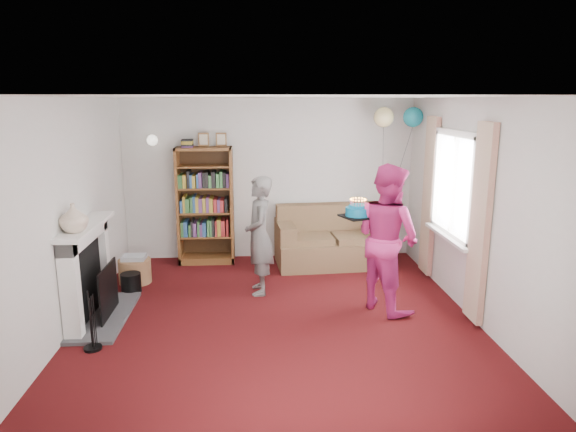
{
  "coord_description": "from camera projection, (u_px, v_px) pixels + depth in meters",
  "views": [
    {
      "loc": [
        -0.25,
        -5.47,
        2.47
      ],
      "look_at": [
        0.16,
        0.6,
        1.09
      ],
      "focal_mm": 32.0,
      "sensor_mm": 36.0,
      "label": 1
    }
  ],
  "objects": [
    {
      "name": "bookcase",
      "position": [
        206.0,
        206.0,
        7.87
      ],
      "size": [
        0.84,
        0.42,
        1.99
      ],
      "color": "#472B14",
      "rests_on": "ground"
    },
    {
      "name": "wall_right",
      "position": [
        477.0,
        211.0,
        5.76
      ],
      "size": [
        0.02,
        5.0,
        2.5
      ],
      "primitive_type": "cube",
      "color": "silver",
      "rests_on": "ground"
    },
    {
      "name": "balloons",
      "position": [
        398.0,
        117.0,
        7.55
      ],
      "size": [
        0.73,
        0.45,
        1.71
      ],
      "color": "#3F3F3F",
      "rests_on": "ground"
    },
    {
      "name": "fireplace",
      "position": [
        93.0,
        276.0,
        5.82
      ],
      "size": [
        0.55,
        1.8,
        1.12
      ],
      "color": "#3F3F42",
      "rests_on": "ground"
    },
    {
      "name": "wicker_basket",
      "position": [
        135.0,
        270.0,
        7.07
      ],
      "size": [
        0.44,
        0.44,
        0.39
      ],
      "rotation": [
        0.0,
        0.0,
        -0.02
      ],
      "color": "#9B6A48",
      "rests_on": "ground"
    },
    {
      "name": "wall_sconce",
      "position": [
        152.0,
        140.0,
        7.65
      ],
      "size": [
        0.16,
        0.23,
        0.16
      ],
      "color": "gold",
      "rests_on": "ground"
    },
    {
      "name": "wall_left",
      "position": [
        65.0,
        217.0,
        5.46
      ],
      "size": [
        0.02,
        5.0,
        2.5
      ],
      "primitive_type": "cube",
      "color": "silver",
      "rests_on": "ground"
    },
    {
      "name": "ceiling",
      "position": [
        276.0,
        96.0,
        5.33
      ],
      "size": [
        4.5,
        5.0,
        0.01
      ],
      "primitive_type": "cube",
      "color": "white",
      "rests_on": "wall_back"
    },
    {
      "name": "window_bay",
      "position": [
        452.0,
        205.0,
        6.35
      ],
      "size": [
        0.14,
        2.02,
        2.2
      ],
      "color": "white",
      "rests_on": "ground"
    },
    {
      "name": "ground",
      "position": [
        277.0,
        320.0,
        5.89
      ],
      "size": [
        5.0,
        5.0,
        0.0
      ],
      "primitive_type": "plane",
      "color": "black",
      "rests_on": "ground"
    },
    {
      "name": "sofa",
      "position": [
        331.0,
        242.0,
        7.89
      ],
      "size": [
        1.67,
        0.89,
        0.89
      ],
      "rotation": [
        0.0,
        0.0,
        0.07
      ],
      "color": "brown",
      "rests_on": "ground"
    },
    {
      "name": "person_magenta",
      "position": [
        387.0,
        238.0,
        6.05
      ],
      "size": [
        1.0,
        1.07,
        1.76
      ],
      "primitive_type": "imported",
      "rotation": [
        0.0,
        0.0,
        2.08
      ],
      "color": "#BF266E",
      "rests_on": "ground"
    },
    {
      "name": "birthday_cake",
      "position": [
        358.0,
        212.0,
        6.01
      ],
      "size": [
        0.35,
        0.35,
        0.22
      ],
      "rotation": [
        0.0,
        0.0,
        0.39
      ],
      "color": "black",
      "rests_on": "ground"
    },
    {
      "name": "mantel_vase",
      "position": [
        73.0,
        218.0,
        5.32
      ],
      "size": [
        0.39,
        0.39,
        0.3
      ],
      "primitive_type": "imported",
      "rotation": [
        0.0,
        0.0,
        -0.43
      ],
      "color": "beige",
      "rests_on": "fireplace"
    },
    {
      "name": "person_striped",
      "position": [
        259.0,
        236.0,
        6.58
      ],
      "size": [
        0.4,
        0.58,
        1.54
      ],
      "primitive_type": "imported",
      "rotation": [
        0.0,
        0.0,
        -1.51
      ],
      "color": "black",
      "rests_on": "ground"
    },
    {
      "name": "wall_back",
      "position": [
        269.0,
        179.0,
        8.05
      ],
      "size": [
        4.5,
        0.02,
        2.5
      ],
      "primitive_type": "cube",
      "color": "silver",
      "rests_on": "ground"
    }
  ]
}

